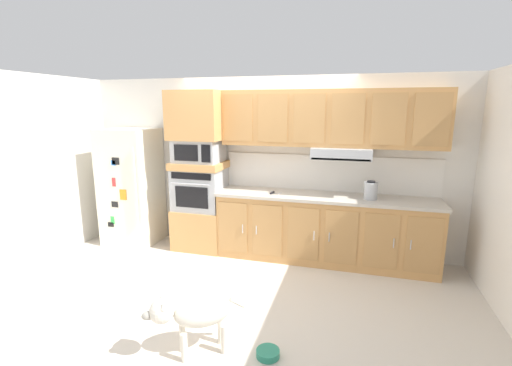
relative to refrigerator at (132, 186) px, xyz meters
name	(u,v)px	position (x,y,z in m)	size (l,w,h in m)	color
ground_plane	(244,275)	(2.02, -0.68, -0.88)	(9.60, 9.60, 0.00)	beige
back_kitchen_wall	(266,164)	(2.02, 0.43, 0.37)	(6.20, 0.12, 2.50)	silver
side_panel_left	(52,167)	(-0.78, -0.68, 0.37)	(0.12, 7.10, 2.50)	silver
refrigerator	(132,186)	(0.00, 0.00, 0.00)	(0.76, 0.73, 1.76)	silver
oven_base_cabinet	(202,227)	(1.12, 0.07, -0.58)	(0.74, 0.62, 0.60)	tan
built_in_oven	(200,189)	(1.12, 0.07, 0.02)	(0.70, 0.62, 0.60)	#A8AAAF
appliance_mid_shelf	(199,165)	(1.12, 0.07, 0.37)	(0.74, 0.62, 0.10)	tan
microwave	(199,151)	(1.12, 0.07, 0.58)	(0.64, 0.54, 0.32)	#A8AAAF
appliance_upper_cabinet	(198,115)	(1.12, 0.07, 1.08)	(0.74, 0.62, 0.68)	tan
lower_cabinet_run	(324,230)	(2.93, 0.07, -0.44)	(2.89, 0.63, 0.88)	tan
countertop_slab	(325,197)	(2.93, 0.07, 0.02)	(2.93, 0.64, 0.04)	#BCB2A3
backsplash_panel	(328,173)	(2.93, 0.36, 0.29)	(2.93, 0.02, 0.50)	silver
upper_cabinet_with_hood	(330,121)	(2.94, 0.19, 1.02)	(2.89, 0.48, 0.88)	tan
screwdriver	(273,193)	(2.24, -0.03, 0.05)	(0.15, 0.13, 0.03)	black
electric_kettle	(371,191)	(3.50, 0.02, 0.15)	(0.17, 0.17, 0.24)	#A8AAAF
dog	(194,313)	(2.07, -2.18, -0.50)	(0.75, 0.55, 0.57)	beige
dog_food_bowl	(268,353)	(2.68, -2.05, -0.85)	(0.20, 0.20, 0.06)	#267F66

